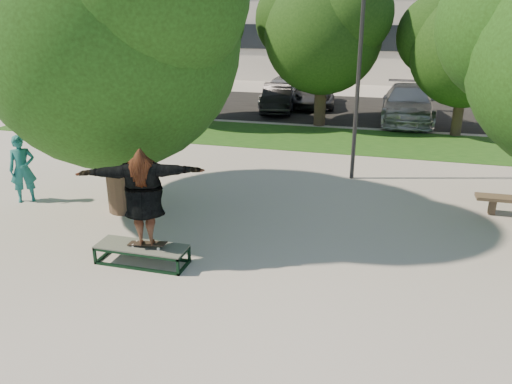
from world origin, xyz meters
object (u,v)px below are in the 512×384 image
(grind_box, at_px, (142,254))
(car_silver_a, at_px, (284,90))
(tree_left, at_px, (107,23))
(bystander, at_px, (22,169))
(lamppost, at_px, (359,69))
(car_silver_b, at_px, (408,103))
(car_dark, at_px, (278,98))
(car_grey, at_px, (313,94))

(grind_box, xyz_separation_m, car_silver_a, (-1.00, 17.69, 0.58))
(tree_left, relative_size, bystander, 4.09)
(lamppost, relative_size, car_silver_a, 1.36)
(bystander, xyz_separation_m, car_silver_b, (9.64, 12.97, -0.09))
(car_dark, xyz_separation_m, car_grey, (1.44, 1.93, -0.02))
(lamppost, height_order, car_dark, lamppost)
(car_dark, bearing_deg, car_silver_b, -15.35)
(bystander, xyz_separation_m, car_dark, (3.56, 13.68, -0.21))
(car_silver_b, bearing_deg, car_dark, 173.03)
(car_silver_a, bearing_deg, lamppost, -66.38)
(lamppost, relative_size, bystander, 3.51)
(lamppost, height_order, bystander, lamppost)
(grind_box, bearing_deg, car_silver_a, 93.24)
(tree_left, height_order, grind_box, tree_left)
(tree_left, xyz_separation_m, grind_box, (1.79, -2.52, -4.23))
(car_silver_a, height_order, car_silver_b, car_silver_b)
(tree_left, xyz_separation_m, car_grey, (2.29, 15.41, -3.79))
(grind_box, height_order, car_grey, car_grey)
(bystander, height_order, car_silver_a, bystander)
(grind_box, bearing_deg, car_grey, 88.40)
(tree_left, bearing_deg, grind_box, -54.57)
(grind_box, bearing_deg, car_dark, 93.36)
(car_grey, bearing_deg, bystander, -115.67)
(lamppost, height_order, car_silver_a, lamppost)
(tree_left, height_order, car_silver_b, tree_left)
(car_silver_a, bearing_deg, grind_box, -84.92)
(tree_left, distance_m, car_dark, 14.01)
(grind_box, distance_m, car_grey, 17.94)
(car_silver_b, bearing_deg, tree_left, -118.85)
(bystander, xyz_separation_m, car_grey, (5.00, 15.62, -0.24))
(car_dark, relative_size, car_silver_b, 0.74)
(grind_box, relative_size, car_grey, 0.39)
(car_grey, bearing_deg, lamppost, -83.29)
(bystander, height_order, car_dark, bystander)
(bystander, bearing_deg, lamppost, -9.63)
(lamppost, distance_m, car_silver_b, 9.32)
(car_dark, bearing_deg, lamppost, -73.82)
(bystander, bearing_deg, grind_box, -64.02)
(bystander, relative_size, car_silver_b, 0.32)
(lamppost, distance_m, car_silver_a, 12.36)
(tree_left, relative_size, car_grey, 1.56)
(grind_box, bearing_deg, bystander, 152.83)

